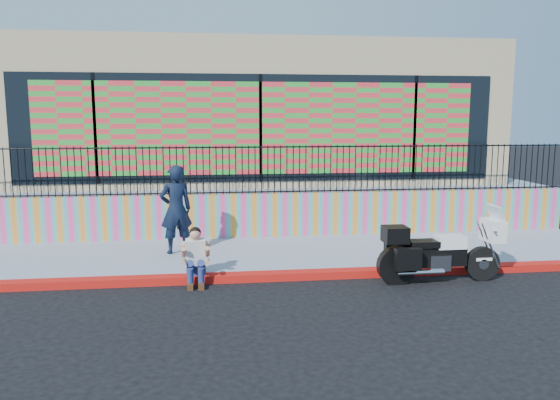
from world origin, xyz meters
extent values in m
plane|color=black|center=(0.00, 0.00, 0.00)|extent=(90.00, 90.00, 0.00)
cube|color=red|center=(0.00, 0.00, 0.07)|extent=(16.00, 0.30, 0.15)
cube|color=gray|center=(0.00, 1.65, 0.07)|extent=(16.00, 3.00, 0.15)
cube|color=#FF438E|center=(0.00, 3.25, 0.70)|extent=(16.00, 0.20, 1.10)
cube|color=gray|center=(0.00, 8.35, 0.62)|extent=(16.00, 10.00, 1.25)
cube|color=tan|center=(0.00, 8.15, 3.25)|extent=(14.00, 8.00, 4.00)
cube|color=black|center=(0.00, 4.13, 2.85)|extent=(12.60, 0.04, 2.80)
cube|color=#E7333B|center=(0.00, 4.10, 2.85)|extent=(11.48, 0.02, 2.40)
cylinder|color=black|center=(3.89, -0.54, 0.33)|extent=(0.67, 0.14, 0.67)
cylinder|color=black|center=(2.17, -0.54, 0.33)|extent=(0.67, 0.14, 0.67)
cube|color=black|center=(3.03, -0.54, 0.51)|extent=(0.96, 0.28, 0.34)
cube|color=silver|center=(2.98, -0.54, 0.40)|extent=(0.40, 0.34, 0.30)
cube|color=white|center=(3.21, -0.54, 0.79)|extent=(0.56, 0.32, 0.24)
cube|color=black|center=(2.67, -0.54, 0.77)|extent=(0.56, 0.34, 0.12)
cube|color=white|center=(4.07, -0.54, 0.99)|extent=(0.30, 0.53, 0.42)
cube|color=silver|center=(4.11, -0.54, 1.32)|extent=(0.19, 0.47, 0.34)
cube|color=black|center=(2.12, -0.54, 0.96)|extent=(0.45, 0.42, 0.30)
cube|color=black|center=(2.27, -0.84, 0.56)|extent=(0.49, 0.18, 0.40)
cube|color=black|center=(2.27, -0.23, 0.56)|extent=(0.49, 0.18, 0.40)
cube|color=white|center=(3.89, -0.54, 0.44)|extent=(0.32, 0.16, 0.06)
imported|color=black|center=(-2.09, 1.81, 1.13)|extent=(0.83, 0.67, 1.96)
cube|color=navy|center=(-1.63, 0.06, 0.24)|extent=(0.36, 0.28, 0.18)
cube|color=silver|center=(-1.63, 0.02, 0.59)|extent=(0.38, 0.27, 0.54)
sphere|color=tan|center=(-1.63, -0.02, 0.95)|extent=(0.21, 0.21, 0.21)
cube|color=#472814|center=(-1.73, -0.38, 0.05)|extent=(0.11, 0.26, 0.10)
cube|color=#472814|center=(-1.53, -0.38, 0.05)|extent=(0.11, 0.26, 0.10)
camera|label=1|loc=(-1.30, -10.24, 3.16)|focal=35.00mm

